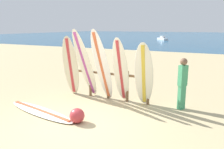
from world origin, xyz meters
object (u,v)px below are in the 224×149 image
Objects in this scene: surfboard_leaning_left at (85,65)px; beach_ball at (77,116)px; surfboard_leaning_center at (121,71)px; beachgoer_standing at (182,82)px; surfboard_leaning_far_left at (71,66)px; small_boat_offshore at (162,39)px; surfboard_rack at (108,81)px; surfboard_leaning_center_left at (102,66)px; surfboard_lying_on_sand at (40,111)px; surfboard_leaning_center_right at (144,75)px.

surfboard_leaning_left is 2.22m from beach_ball.
beachgoer_standing is at bearing 11.70° from surfboard_leaning_center.
beachgoer_standing is 3.97× the size of beach_ball.
surfboard_leaning_far_left is at bearing -175.32° from beachgoer_standing.
small_boat_offshore is (-7.29, 34.95, -0.82)m from surfboard_leaning_center.
surfboard_rack reaches higher than small_boat_offshore.
surfboard_leaning_left reaches higher than beach_ball.
surfboard_leaning_center_left is at bearing -174.84° from surfboard_leaning_center.
surfboard_rack reaches higher than surfboard_lying_on_sand.
surfboard_leaning_left is (-0.66, -0.38, 0.57)m from surfboard_rack.
surfboard_leaning_center_left is 1.37m from surfboard_leaning_center_right.
surfboard_leaning_far_left is at bearing -179.81° from surfboard_leaning_center_right.
surfboard_leaning_far_left reaches higher than beach_ball.
surfboard_leaning_far_left is at bearing -81.28° from small_boat_offshore.
surfboard_leaning_left reaches higher than surfboard_leaning_center_right.
beachgoer_standing is (3.75, 0.31, -0.22)m from surfboard_leaning_far_left.
surfboard_leaning_center_left is at bearing 97.25° from beach_ball.
beach_ball is (0.22, -1.77, -0.99)m from surfboard_leaning_center_left.
surfboard_leaning_center is at bearing 1.77° from surfboard_leaning_left.
surfboard_leaning_left reaches higher than surfboard_leaning_center.
surfboard_leaning_center_right is at bearing 0.19° from surfboard_leaning_far_left.
surfboard_leaning_center_left is (-0.01, -0.40, 0.57)m from surfboard_rack.
surfboard_leaning_left is 1.28m from surfboard_leaning_center.
surfboard_leaning_center is (0.63, 0.06, -0.12)m from surfboard_leaning_center_left.
surfboard_lying_on_sand is (-1.15, -1.64, -1.15)m from surfboard_leaning_center_left.
beach_ball is at bearing -64.00° from surfboard_leaning_left.
surfboard_leaning_center_right is at bearing 59.30° from beach_ball.
surfboard_leaning_center_left reaches higher than surfboard_rack.
surfboard_lying_on_sand is (-0.50, -1.66, -1.15)m from surfboard_leaning_left.
small_boat_offshore is at bearing 101.79° from surfboard_leaning_center.
surfboard_leaning_left is 0.80× the size of small_boat_offshore.
surfboard_leaning_far_left reaches higher than small_boat_offshore.
surfboard_lying_on_sand is 7.20× the size of beach_ball.
surfboard_leaning_center is 2.07m from beach_ball.
surfboard_leaning_center_left is 1.18× the size of surfboard_leaning_center_right.
surfboard_leaning_center_right is 1.30× the size of beachgoer_standing.
surfboard_leaning_far_left is 1.00× the size of surfboard_leaning_center.
surfboard_lying_on_sand is at bearing -144.69° from surfboard_leaning_center_right.
surfboard_leaning_center_right is (1.35, 0.13, -0.18)m from surfboard_leaning_center_left.
beach_ball is at bearing -135.25° from beachgoer_standing.
small_boat_offshore is at bearing 98.55° from surfboard_lying_on_sand.
surfboard_leaning_left reaches higher than surfboard_lying_on_sand.
surfboard_leaning_center_left is 0.80× the size of small_boat_offshore.
surfboard_rack is 1.37× the size of surfboard_leaning_far_left.
surfboard_leaning_far_left is 0.90× the size of surfboard_leaning_center_left.
surfboard_leaning_center_right is at bearing 6.04° from surfboard_leaning_center.
beach_ball is (1.54, -1.89, -0.87)m from surfboard_leaning_far_left.
beachgoer_standing reaches higher than beach_ball.
surfboard_leaning_left reaches higher than beachgoer_standing.
surfboard_rack is at bearing 88.22° from surfboard_leaning_center_left.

